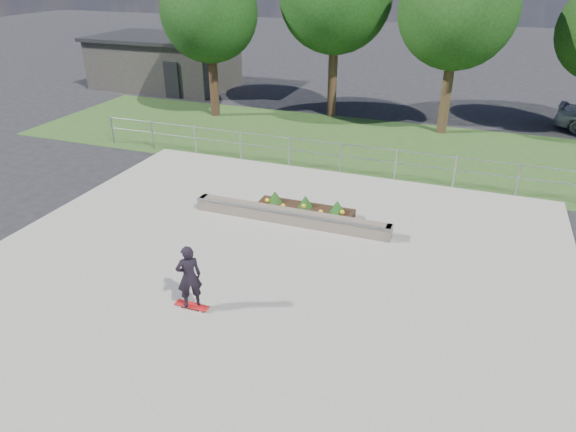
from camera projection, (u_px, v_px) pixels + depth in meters
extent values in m
plane|color=black|center=(259.00, 280.00, 12.63)|extent=(120.00, 120.00, 0.00)
cube|color=#29481C|center=(361.00, 145.00, 21.84)|extent=(30.00, 8.00, 0.02)
cube|color=gray|center=(259.00, 279.00, 12.61)|extent=(15.00, 15.00, 0.06)
cylinder|color=gray|center=(112.00, 130.00, 21.77)|extent=(0.06, 0.06, 1.20)
cylinder|color=gray|center=(153.00, 135.00, 21.14)|extent=(0.06, 0.06, 1.20)
cylinder|color=#9A9CA3|center=(195.00, 140.00, 20.52)|extent=(0.06, 0.06, 1.20)
cylinder|color=gray|center=(241.00, 146.00, 19.89)|extent=(0.06, 0.06, 1.20)
cylinder|color=gray|center=(289.00, 152.00, 19.27)|extent=(0.06, 0.06, 1.20)
cylinder|color=gray|center=(340.00, 158.00, 18.64)|extent=(0.06, 0.06, 1.20)
cylinder|color=#999CA1|center=(395.00, 165.00, 18.02)|extent=(0.06, 0.06, 1.20)
cylinder|color=#979A9F|center=(454.00, 173.00, 17.39)|extent=(0.06, 0.06, 1.20)
cylinder|color=gray|center=(518.00, 181.00, 16.77)|extent=(0.06, 0.06, 1.20)
cylinder|color=#909498|center=(341.00, 144.00, 18.40)|extent=(20.00, 0.04, 0.04)
cylinder|color=gray|center=(341.00, 156.00, 18.60)|extent=(20.00, 0.04, 0.04)
cube|color=#2C2A27|center=(165.00, 63.00, 31.46)|extent=(8.00, 5.00, 2.80)
cube|color=black|center=(163.00, 37.00, 30.79)|extent=(8.40, 5.40, 0.20)
cube|color=black|center=(172.00, 80.00, 28.88)|extent=(0.90, 0.10, 2.00)
cylinder|color=black|center=(214.00, 86.00, 25.37)|extent=(0.44, 0.44, 2.93)
sphere|color=black|center=(209.00, 13.00, 23.84)|extent=(4.55, 4.55, 4.55)
cylinder|color=#382316|center=(332.00, 82.00, 25.23)|extent=(0.44, 0.44, 3.38)
cylinder|color=#372516|center=(446.00, 98.00, 22.72)|extent=(0.44, 0.44, 3.15)
sphere|color=black|center=(458.00, 9.00, 21.08)|extent=(4.90, 4.90, 4.90)
cube|color=brown|center=(291.00, 217.00, 15.17)|extent=(6.00, 0.40, 0.40)
cylinder|color=gray|center=(288.00, 213.00, 14.91)|extent=(6.00, 0.06, 0.06)
cube|color=brown|center=(204.00, 202.00, 16.08)|extent=(0.15, 0.42, 0.40)
cube|color=brown|center=(388.00, 233.00, 14.26)|extent=(0.15, 0.42, 0.40)
cube|color=black|center=(303.00, 214.00, 15.53)|extent=(3.00, 1.20, 0.25)
sphere|color=yellow|center=(267.00, 200.00, 15.89)|extent=(0.14, 0.14, 0.14)
sphere|color=gold|center=(283.00, 206.00, 15.54)|extent=(0.14, 0.14, 0.14)
sphere|color=yellow|center=(304.00, 206.00, 15.52)|extent=(0.14, 0.14, 0.14)
sphere|color=yellow|center=(321.00, 212.00, 15.16)|extent=(0.14, 0.14, 0.14)
sphere|color=yellow|center=(342.00, 212.00, 15.14)|extent=(0.14, 0.14, 0.14)
cone|color=#194112|center=(275.00, 196.00, 15.91)|extent=(0.44, 0.44, 0.36)
cone|color=#163F12|center=(305.00, 201.00, 15.60)|extent=(0.44, 0.44, 0.36)
cone|color=#154513|center=(337.00, 206.00, 15.29)|extent=(0.44, 0.44, 0.36)
cylinder|color=silver|center=(180.00, 307.00, 11.51)|extent=(0.05, 0.03, 0.05)
cylinder|color=silver|center=(184.00, 302.00, 11.66)|extent=(0.05, 0.03, 0.05)
cylinder|color=silver|center=(200.00, 312.00, 11.35)|extent=(0.05, 0.03, 0.05)
cylinder|color=white|center=(204.00, 307.00, 11.50)|extent=(0.05, 0.03, 0.05)
cylinder|color=#A7A7AC|center=(182.00, 304.00, 11.57)|extent=(0.02, 0.18, 0.02)
cylinder|color=#A0A0A5|center=(202.00, 309.00, 11.41)|extent=(0.02, 0.18, 0.02)
cube|color=red|center=(192.00, 305.00, 11.48)|extent=(0.80, 0.21, 0.02)
imported|color=black|center=(189.00, 277.00, 11.14)|extent=(0.65, 0.63, 1.51)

